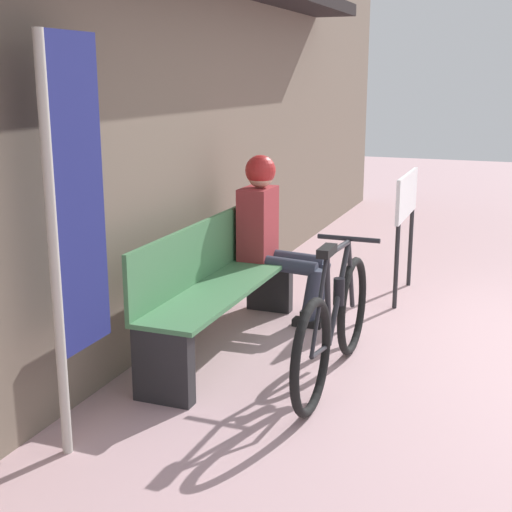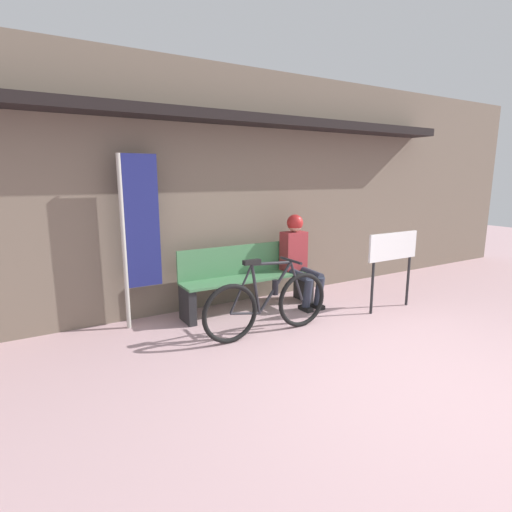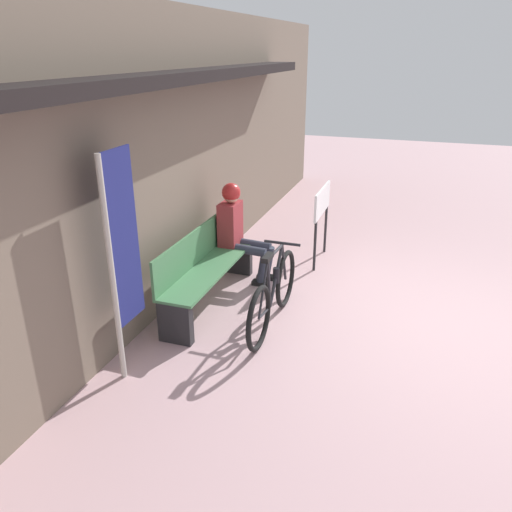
# 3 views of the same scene
# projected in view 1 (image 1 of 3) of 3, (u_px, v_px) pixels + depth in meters

# --- Properties ---
(storefront_wall) EXTENTS (12.00, 0.56, 3.20)m
(storefront_wall) POSITION_uv_depth(u_px,v_px,m) (174.00, 100.00, 4.91)
(storefront_wall) COLOR #756656
(storefront_wall) RESTS_ON ground_plane
(park_bench_near) EXTENTS (1.88, 0.42, 0.87)m
(park_bench_near) POSITION_uv_depth(u_px,v_px,m) (217.00, 289.00, 4.83)
(park_bench_near) COLOR #477F51
(park_bench_near) RESTS_ON ground_plane
(bicycle) EXTENTS (1.62, 0.40, 0.89)m
(bicycle) POSITION_uv_depth(u_px,v_px,m) (334.00, 324.00, 4.32)
(bicycle) COLOR black
(bicycle) RESTS_ON ground_plane
(person_seated) EXTENTS (0.34, 0.66, 1.26)m
(person_seated) POSITION_uv_depth(u_px,v_px,m) (271.00, 227.00, 5.37)
(person_seated) COLOR #2D3342
(person_seated) RESTS_ON ground_plane
(banner_pole) EXTENTS (0.45, 0.05, 2.03)m
(banner_pole) POSITION_uv_depth(u_px,v_px,m) (72.00, 213.00, 3.41)
(banner_pole) COLOR #B7B2A8
(banner_pole) RESTS_ON ground_plane
(signboard) EXTENTS (0.87, 0.04, 1.05)m
(signboard) POSITION_uv_depth(u_px,v_px,m) (406.00, 205.00, 5.89)
(signboard) COLOR #232326
(signboard) RESTS_ON ground_plane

